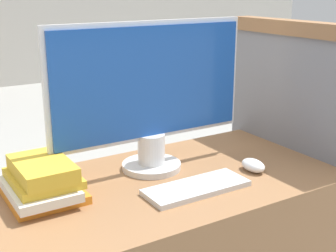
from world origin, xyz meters
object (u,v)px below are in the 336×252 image
object	(u,v)px
mouse	(253,165)
book_stack	(42,181)
monitor	(150,93)
keyboard	(196,188)

from	to	relation	value
mouse	book_stack	size ratio (longest dim) A/B	0.35
monitor	mouse	world-z (taller)	monitor
monitor	keyboard	size ratio (longest dim) A/B	2.13
book_stack	mouse	bearing A→B (deg)	-13.64
keyboard	mouse	bearing A→B (deg)	5.81
monitor	mouse	size ratio (longest dim) A/B	7.37
mouse	book_stack	distance (m)	0.65
keyboard	mouse	xyz separation A→B (m)	(0.24, 0.02, 0.01)
keyboard	book_stack	world-z (taller)	book_stack
monitor	mouse	distance (m)	0.40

